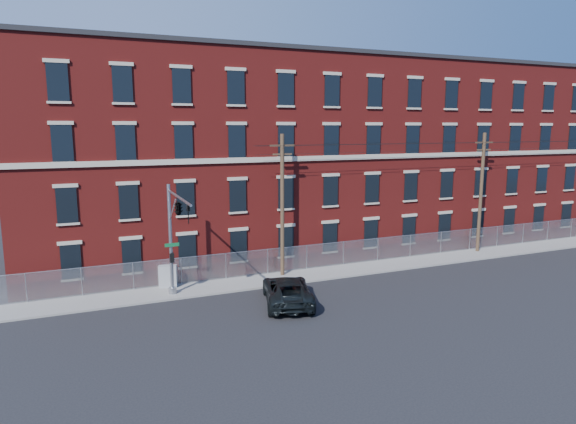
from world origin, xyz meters
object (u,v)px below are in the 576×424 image
(utility_pole_near, at_px, (282,203))
(pickup_truck, at_px, (287,291))
(utility_cabinet, at_px, (168,276))
(traffic_signal_mast, at_px, (176,218))

(utility_pole_near, xyz_separation_m, pickup_truck, (-1.85, -5.31, -4.53))
(utility_cabinet, bearing_deg, traffic_signal_mast, -73.50)
(pickup_truck, distance_m, utility_cabinet, 8.41)
(utility_pole_near, relative_size, pickup_truck, 1.71)
(traffic_signal_mast, bearing_deg, utility_cabinet, 90.33)
(traffic_signal_mast, height_order, utility_pole_near, utility_pole_near)
(utility_pole_near, height_order, utility_cabinet, utility_pole_near)
(traffic_signal_mast, height_order, pickup_truck, traffic_signal_mast)
(utility_pole_near, distance_m, utility_cabinet, 9.20)
(utility_pole_near, bearing_deg, pickup_truck, -109.19)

